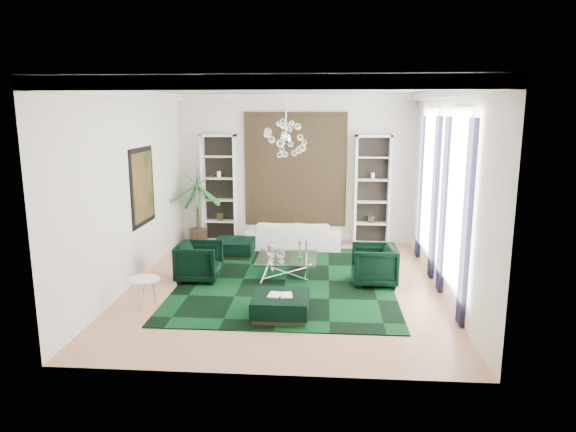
# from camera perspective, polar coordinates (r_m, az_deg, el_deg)

# --- Properties ---
(floor) EXTENTS (6.00, 7.00, 0.02)m
(floor) POSITION_cam_1_polar(r_m,az_deg,el_deg) (10.20, -0.36, -7.77)
(floor) COLOR tan
(floor) RESTS_ON ground
(ceiling) EXTENTS (6.00, 7.00, 0.02)m
(ceiling) POSITION_cam_1_polar(r_m,az_deg,el_deg) (9.63, -0.38, 14.20)
(ceiling) COLOR white
(ceiling) RESTS_ON ground
(wall_back) EXTENTS (6.00, 0.02, 3.80)m
(wall_back) POSITION_cam_1_polar(r_m,az_deg,el_deg) (13.21, 0.84, 5.19)
(wall_back) COLOR silver
(wall_back) RESTS_ON ground
(wall_front) EXTENTS (6.00, 0.02, 3.80)m
(wall_front) POSITION_cam_1_polar(r_m,az_deg,el_deg) (6.30, -2.90, -1.91)
(wall_front) COLOR silver
(wall_front) RESTS_ON ground
(wall_left) EXTENTS (0.02, 7.00, 3.80)m
(wall_left) POSITION_cam_1_polar(r_m,az_deg,el_deg) (10.41, -17.14, 2.95)
(wall_left) COLOR silver
(wall_left) RESTS_ON ground
(wall_right) EXTENTS (0.02, 7.00, 3.80)m
(wall_right) POSITION_cam_1_polar(r_m,az_deg,el_deg) (9.96, 17.18, 2.58)
(wall_right) COLOR silver
(wall_right) RESTS_ON ground
(crown_molding) EXTENTS (6.00, 7.00, 0.18)m
(crown_molding) POSITION_cam_1_polar(r_m,az_deg,el_deg) (9.63, -0.38, 13.55)
(crown_molding) COLOR white
(crown_molding) RESTS_ON ceiling
(ceiling_medallion) EXTENTS (0.90, 0.90, 0.05)m
(ceiling_medallion) POSITION_cam_1_polar(r_m,az_deg,el_deg) (9.93, -0.24, 13.89)
(ceiling_medallion) COLOR white
(ceiling_medallion) RESTS_ON ceiling
(tapestry) EXTENTS (2.50, 0.06, 2.80)m
(tapestry) POSITION_cam_1_polar(r_m,az_deg,el_deg) (13.16, 0.83, 5.16)
(tapestry) COLOR black
(tapestry) RESTS_ON wall_back
(shelving_left) EXTENTS (0.90, 0.38, 2.80)m
(shelving_left) POSITION_cam_1_polar(r_m,az_deg,el_deg) (13.33, -7.63, 2.98)
(shelving_left) COLOR white
(shelving_left) RESTS_ON floor
(shelving_right) EXTENTS (0.90, 0.38, 2.80)m
(shelving_right) POSITION_cam_1_polar(r_m,az_deg,el_deg) (13.11, 9.33, 2.78)
(shelving_right) COLOR white
(shelving_right) RESTS_ON floor
(painting) EXTENTS (0.04, 1.30, 1.60)m
(painting) POSITION_cam_1_polar(r_m,az_deg,el_deg) (10.96, -15.81, 3.17)
(painting) COLOR black
(painting) RESTS_ON wall_left
(window_near) EXTENTS (0.03, 1.10, 2.90)m
(window_near) POSITION_cam_1_polar(r_m,az_deg,el_deg) (9.09, 18.30, 1.69)
(window_near) COLOR white
(window_near) RESTS_ON wall_right
(curtain_near_a) EXTENTS (0.07, 0.30, 3.25)m
(curtain_near_a) POSITION_cam_1_polar(r_m,az_deg,el_deg) (8.39, 19.23, -0.90)
(curtain_near_a) COLOR black
(curtain_near_a) RESTS_ON floor
(curtain_near_b) EXTENTS (0.07, 0.30, 3.25)m
(curtain_near_b) POSITION_cam_1_polar(r_m,az_deg,el_deg) (9.87, 16.94, 1.04)
(curtain_near_b) COLOR black
(curtain_near_b) RESTS_ON floor
(window_far) EXTENTS (0.03, 1.10, 2.90)m
(window_far) POSITION_cam_1_polar(r_m,az_deg,el_deg) (11.41, 15.43, 3.76)
(window_far) COLOR white
(window_far) RESTS_ON wall_right
(curtain_far_a) EXTENTS (0.07, 0.30, 3.25)m
(curtain_far_a) POSITION_cam_1_polar(r_m,az_deg,el_deg) (10.68, 15.97, 1.87)
(curtain_far_a) COLOR black
(curtain_far_a) RESTS_ON floor
(curtain_far_b) EXTENTS (0.07, 0.30, 3.25)m
(curtain_far_b) POSITION_cam_1_polar(r_m,az_deg,el_deg) (12.19, 14.51, 3.10)
(curtain_far_b) COLOR black
(curtain_far_b) RESTS_ON floor
(rug) EXTENTS (4.20, 5.00, 0.02)m
(rug) POSITION_cam_1_polar(r_m,az_deg,el_deg) (10.47, -0.23, -7.13)
(rug) COLOR black
(rug) RESTS_ON floor
(sofa) EXTENTS (2.32, 0.91, 0.68)m
(sofa) POSITION_cam_1_polar(r_m,az_deg,el_deg) (12.83, 0.65, -2.09)
(sofa) COLOR silver
(sofa) RESTS_ON floor
(armchair_left) EXTENTS (0.86, 0.83, 0.78)m
(armchair_left) POSITION_cam_1_polar(r_m,az_deg,el_deg) (10.54, -9.84, -5.02)
(armchair_left) COLOR black
(armchair_left) RESTS_ON floor
(armchair_right) EXTENTS (0.87, 0.85, 0.79)m
(armchair_right) POSITION_cam_1_polar(r_m,az_deg,el_deg) (10.28, 9.55, -5.40)
(armchair_right) COLOR black
(armchair_right) RESTS_ON floor
(coffee_table) EXTENTS (1.23, 1.23, 0.42)m
(coffee_table) POSITION_cam_1_polar(r_m,az_deg,el_deg) (10.65, -0.12, -5.68)
(coffee_table) COLOR white
(coffee_table) RESTS_ON floor
(ottoman_side) EXTENTS (0.89, 0.89, 0.40)m
(ottoman_side) POSITION_cam_1_polar(r_m,az_deg,el_deg) (12.20, -5.96, -3.55)
(ottoman_side) COLOR black
(ottoman_side) RESTS_ON floor
(ottoman_front) EXTENTS (0.92, 0.92, 0.37)m
(ottoman_front) POSITION_cam_1_polar(r_m,az_deg,el_deg) (8.68, -0.84, -9.95)
(ottoman_front) COLOR black
(ottoman_front) RESTS_ON floor
(book) EXTENTS (0.41, 0.27, 0.03)m
(book) POSITION_cam_1_polar(r_m,az_deg,el_deg) (8.61, -0.85, -8.72)
(book) COLOR white
(book) RESTS_ON ottoman_front
(side_table) EXTENTS (0.53, 0.53, 0.51)m
(side_table) POSITION_cam_1_polar(r_m,az_deg,el_deg) (9.39, -15.62, -8.24)
(side_table) COLOR white
(side_table) RESTS_ON floor
(palm) EXTENTS (1.58, 1.58, 2.53)m
(palm) POSITION_cam_1_polar(r_m,az_deg,el_deg) (13.12, -10.07, 2.16)
(palm) COLOR #206327
(palm) RESTS_ON floor
(chandelier) EXTENTS (0.85, 0.85, 0.76)m
(chandelier) POSITION_cam_1_polar(r_m,az_deg,el_deg) (9.93, -0.24, 8.58)
(chandelier) COLOR white
(chandelier) RESTS_ON ceiling
(table_plant) EXTENTS (0.12, 0.10, 0.22)m
(table_plant) POSITION_cam_1_polar(r_m,az_deg,el_deg) (10.30, 1.48, -4.43)
(table_plant) COLOR #206327
(table_plant) RESTS_ON coffee_table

